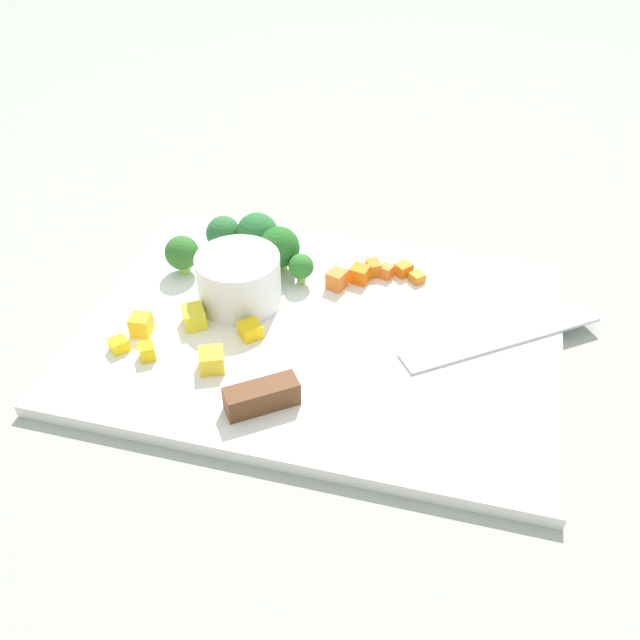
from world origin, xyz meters
TOP-DOWN VIEW (x-y plane):
  - ground_plane at (0.00, 0.00)m, footprint 4.00×4.00m
  - cutting_board at (0.00, 0.00)m, footprint 0.42×0.31m
  - prep_bowl at (-0.08, 0.02)m, footprint 0.08×0.08m
  - chef_knife at (0.05, -0.05)m, footprint 0.30×0.22m
  - carrot_dice_0 at (0.03, 0.10)m, footprint 0.02×0.02m
  - carrot_dice_1 at (0.07, 0.09)m, footprint 0.02×0.02m
  - carrot_dice_2 at (0.02, 0.08)m, footprint 0.02×0.02m
  - carrot_dice_3 at (0.04, 0.09)m, footprint 0.02×0.02m
  - carrot_dice_4 at (0.06, 0.10)m, footprint 0.02×0.02m
  - carrot_dice_5 at (0.00, 0.06)m, footprint 0.02×0.02m
  - pepper_dice_0 at (-0.15, -0.04)m, footprint 0.02×0.02m
  - pepper_dice_1 at (-0.07, -0.07)m, footprint 0.03×0.03m
  - pepper_dice_2 at (-0.06, -0.02)m, footprint 0.03×0.03m
  - pepper_dice_3 at (-0.11, -0.02)m, footprint 0.03×0.03m
  - pepper_dice_4 at (-0.16, -0.07)m, footprint 0.02×0.02m
  - pepper_dice_5 at (-0.13, -0.07)m, footprint 0.02×0.02m
  - broccoli_floret_0 at (-0.09, 0.10)m, footprint 0.04×0.04m
  - broccoli_floret_1 at (-0.15, 0.05)m, footprint 0.03×0.03m
  - broccoli_floret_2 at (-0.13, 0.10)m, footprint 0.04×0.04m
  - broccoli_floret_3 at (-0.03, 0.06)m, footprint 0.02×0.02m
  - broccoli_floret_4 at (-0.06, 0.08)m, footprint 0.04×0.04m

SIDE VIEW (x-z plane):
  - ground_plane at x=0.00m, z-range 0.00..0.00m
  - cutting_board at x=0.00m, z-range 0.00..0.01m
  - carrot_dice_1 at x=0.07m, z-range 0.01..0.02m
  - pepper_dice_4 at x=-0.16m, z-range 0.01..0.02m
  - carrot_dice_4 at x=0.06m, z-range 0.01..0.02m
  - carrot_dice_3 at x=0.04m, z-range 0.01..0.02m
  - pepper_dice_2 at x=-0.06m, z-range 0.01..0.02m
  - carrot_dice_0 at x=0.03m, z-range 0.01..0.03m
  - pepper_dice_5 at x=-0.13m, z-range 0.01..0.03m
  - chef_knife at x=0.05m, z-range 0.01..0.03m
  - carrot_dice_2 at x=0.02m, z-range 0.01..0.03m
  - pepper_dice_3 at x=-0.11m, z-range 0.01..0.03m
  - pepper_dice_1 at x=-0.07m, z-range 0.01..0.03m
  - carrot_dice_5 at x=0.00m, z-range 0.01..0.03m
  - pepper_dice_0 at x=-0.15m, z-range 0.01..0.03m
  - broccoli_floret_2 at x=-0.13m, z-range 0.01..0.05m
  - broccoli_floret_3 at x=-0.03m, z-range 0.01..0.05m
  - broccoli_floret_1 at x=-0.15m, z-range 0.01..0.05m
  - broccoli_floret_0 at x=-0.09m, z-range 0.01..0.06m
  - prep_bowl at x=-0.08m, z-range 0.01..0.06m
  - broccoli_floret_4 at x=-0.06m, z-range 0.01..0.06m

